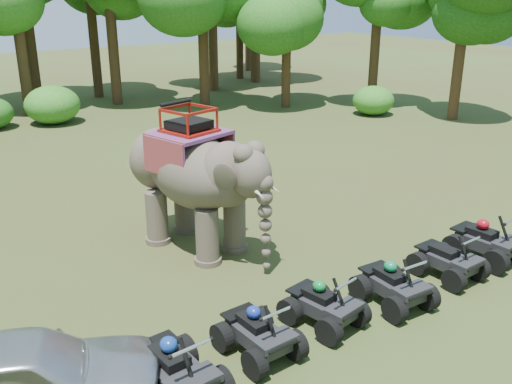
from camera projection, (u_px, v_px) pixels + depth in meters
ground at (285, 282)px, 13.43m from camera, size 110.00×110.00×0.00m
elephant at (194, 178)px, 14.65m from camera, size 3.07×4.90×3.82m
parked_car at (22, 378)px, 8.97m from camera, size 4.78×3.24×1.51m
atv_0 at (174, 363)px, 9.49m from camera, size 1.39×1.84×1.32m
atv_1 at (258, 327)px, 10.61m from camera, size 1.22×1.64×1.18m
atv_2 at (324, 299)px, 11.56m from camera, size 1.40×1.76×1.18m
atv_3 at (394, 279)px, 12.29m from camera, size 1.28×1.70×1.21m
atv_4 at (449, 255)px, 13.47m from camera, size 1.20×1.62×1.17m
atv_5 at (487, 236)px, 14.33m from camera, size 1.41×1.84×1.29m
tree_0 at (19, 33)px, 29.19m from camera, size 6.03×6.03×8.61m
tree_1 at (111, 16)px, 31.95m from camera, size 6.95×6.95×9.92m
tree_2 at (203, 24)px, 31.60m from camera, size 6.40×6.40×9.14m
tree_3 at (287, 43)px, 31.62m from camera, size 4.99×4.99×7.12m
tree_4 at (376, 38)px, 31.81m from camera, size 5.36×5.36×7.66m
tree_5 at (461, 40)px, 28.46m from camera, size 5.59×5.59×7.98m
tree_26 at (27, 15)px, 32.03m from camera, size 7.03×7.03×10.04m
tree_27 at (212, 29)px, 36.64m from camera, size 5.56×5.56×7.94m
tree_28 at (240, 26)px, 41.59m from camera, size 5.31×5.31×7.59m
tree_30 at (212, 11)px, 36.99m from camera, size 7.00×7.00×10.00m
tree_31 at (256, 11)px, 39.55m from camera, size 6.90×6.90×9.86m
tree_38 at (255, 6)px, 40.35m from camera, size 7.31×7.31×10.44m
tree_39 at (248, 20)px, 45.56m from camera, size 5.61×5.61×8.02m
tree_41 at (92, 23)px, 34.24m from camera, size 6.27×6.27×8.96m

